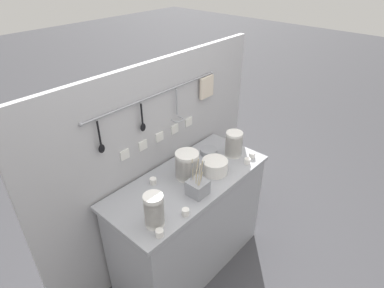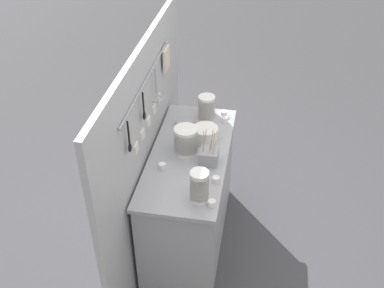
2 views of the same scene
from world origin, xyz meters
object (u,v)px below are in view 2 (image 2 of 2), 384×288
Objects in this scene: cutlery_caddy at (209,156)px; cup_front_left at (225,120)px; cup_mid_row at (224,113)px; bowl_stack_short_front at (199,186)px; bowl_stack_wide_centre at (207,108)px; cup_beside_plates at (216,180)px; cup_edge_near at (212,203)px; steel_mixing_bowl at (184,123)px; cup_centre at (162,166)px; bowl_stack_tall_left at (186,140)px; plate_stack at (205,134)px.

cup_front_left is (0.53, -0.05, -0.03)m from cutlery_caddy.
cutlery_caddy is at bearing 176.93° from cup_mid_row.
bowl_stack_short_front reaches higher than cup_front_left.
bowl_stack_wide_centre is 0.56m from cutlery_caddy.
cup_front_left is (0.73, 0.02, 0.00)m from cup_beside_plates.
cup_edge_near is (-0.43, -0.08, -0.03)m from cutlery_caddy.
cup_mid_row is at bearing -57.06° from steel_mixing_bowl.
cup_edge_near is at bearing -128.03° from cup_centre.
cup_mid_row is at bearing -22.13° from bowl_stack_tall_left.
bowl_stack_tall_left is at bearing 157.87° from cup_mid_row.
steel_mixing_bowl is 0.33m from cup_front_left.
cutlery_caddy is at bearing 10.83° from cup_edge_near.
cup_beside_plates is (-0.64, -0.34, 0.00)m from steel_mixing_bowl.
bowl_stack_wide_centre is 4.28× the size of cup_centre.
steel_mixing_bowl and cup_front_left have the same top height.
steel_mixing_bowl is at bearing -4.90° from cup_centre.
bowl_stack_short_front is at bearing 155.58° from cup_beside_plates.
bowl_stack_tall_left reaches higher than steel_mixing_bowl.
bowl_stack_short_front is 0.13m from cup_edge_near.
cup_mid_row is (0.75, -0.34, 0.00)m from cup_centre.
bowl_stack_wide_centre is 4.28× the size of cup_front_left.
cup_beside_plates is 0.73m from cup_front_left.
bowl_stack_tall_left is 4.21× the size of cup_mid_row.
cup_centre is (-0.22, 0.12, -0.08)m from bowl_stack_tall_left.
cup_centre is at bearing 78.72° from cup_beside_plates.
bowl_stack_tall_left is 4.21× the size of cup_front_left.
cup_mid_row is at bearing 11.56° from cup_front_left.
cup_front_left is (0.43, -0.24, -0.08)m from bowl_stack_tall_left.
plate_stack is 3.97× the size of cup_mid_row.
bowl_stack_short_front reaches higher than plate_stack.
bowl_stack_short_front is (-0.48, -0.18, 0.01)m from bowl_stack_tall_left.
cup_beside_plates is (-0.76, -0.18, -0.08)m from bowl_stack_wide_centre.
plate_stack is 3.97× the size of cup_beside_plates.
cup_mid_row is (0.07, -0.13, -0.08)m from bowl_stack_wide_centre.
plate_stack is at bearing 13.58° from cutlery_caddy.
cup_edge_near is (-0.87, -0.34, 0.00)m from steel_mixing_bowl.
cutlery_caddy is 0.53m from cup_front_left.
bowl_stack_short_front is 0.41m from cup_centre.
bowl_stack_wide_centre reaches higher than cup_mid_row.
cup_mid_row is 0.10m from cup_front_left.
cup_edge_near is (-0.98, -0.18, -0.08)m from bowl_stack_wide_centre.
cup_mid_row is at bearing 3.01° from cup_beside_plates.
cup_front_left is at bearing -73.42° from steel_mixing_bowl.
bowl_stack_short_front reaches higher than bowl_stack_wide_centre.
steel_mixing_bowl is 2.86× the size of cup_beside_plates.
cup_centre is at bearing 150.62° from bowl_stack_tall_left.
cup_beside_plates and cup_mid_row have the same top height.
plate_stack is 1.39× the size of steel_mixing_bowl.
bowl_stack_short_front is 1.17× the size of plate_stack.
steel_mixing_bowl is 2.86× the size of cup_centre.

